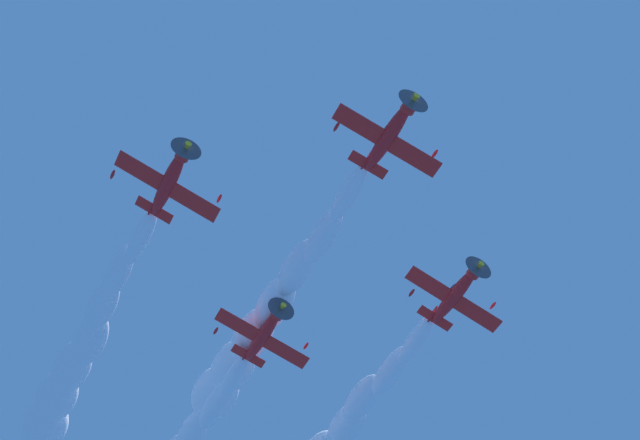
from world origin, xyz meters
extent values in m
ellipsoid|color=red|center=(5.83, -3.55, 63.50)|extent=(3.18, 7.20, 2.14)
cylinder|color=red|center=(5.07, -6.68, 63.10)|extent=(1.54, 1.37, 1.46)
cone|color=yellow|center=(4.91, -7.35, 63.01)|extent=(0.81, 0.93, 0.73)
cylinder|color=#3F3F47|center=(4.95, -7.19, 63.03)|extent=(2.83, 1.03, 2.97)
cube|color=red|center=(5.93, -3.34, 63.35)|extent=(8.87, 3.51, 2.54)
ellipsoid|color=red|center=(10.03, -4.47, 64.43)|extent=(0.55, 1.02, 0.42)
ellipsoid|color=red|center=(1.82, -2.20, 62.28)|extent=(0.55, 1.02, 0.42)
cube|color=red|center=(6.54, -0.57, 63.93)|extent=(3.29, 1.67, 1.01)
cube|color=red|center=(6.42, -0.53, 64.45)|extent=(0.68, 1.36, 1.30)
ellipsoid|color=#1E232D|center=(5.64, -3.89, 63.88)|extent=(1.27, 1.82, 1.03)
ellipsoid|color=red|center=(20.86, 4.22, 63.59)|extent=(3.19, 7.21, 1.87)
cylinder|color=red|center=(20.09, 1.08, 63.35)|extent=(1.59, 1.34, 1.47)
cone|color=yellow|center=(19.93, 0.41, 63.29)|extent=(0.83, 0.92, 0.72)
cylinder|color=#3F3F47|center=(19.97, 0.57, 63.31)|extent=(2.96, 0.94, 3.08)
cube|color=red|center=(20.96, 4.43, 63.44)|extent=(8.73, 3.48, 2.96)
ellipsoid|color=red|center=(25.01, 3.34, 64.77)|extent=(0.56, 1.02, 0.39)
ellipsoid|color=red|center=(16.92, 5.52, 62.12)|extent=(0.56, 1.02, 0.39)
cube|color=red|center=(21.57, 7.23, 63.88)|extent=(3.24, 1.66, 1.14)
cube|color=red|center=(21.42, 7.29, 64.39)|extent=(0.74, 1.33, 1.24)
ellipsoid|color=#1E232D|center=(20.64, 3.91, 63.99)|extent=(1.29, 1.81, 0.99)
ellipsoid|color=red|center=(-4.45, 10.50, 63.15)|extent=(3.16, 7.20, 1.93)
cylinder|color=red|center=(-5.22, 7.36, 62.86)|extent=(1.55, 1.34, 1.44)
cone|color=yellow|center=(-5.38, 6.69, 62.80)|extent=(0.81, 0.92, 0.71)
cylinder|color=#3F3F47|center=(-5.34, 6.84, 62.82)|extent=(2.87, 0.95, 3.00)
cube|color=red|center=(-4.36, 10.71, 63.00)|extent=(8.84, 3.50, 2.58)
ellipsoid|color=red|center=(-0.25, 9.61, 64.13)|extent=(0.55, 1.02, 0.40)
ellipsoid|color=red|center=(-8.46, 11.81, 61.88)|extent=(0.55, 1.02, 0.40)
cube|color=red|center=(-3.74, 13.49, 63.48)|extent=(3.28, 1.67, 1.01)
cube|color=red|center=(-3.87, 13.55, 64.00)|extent=(0.69, 1.33, 1.27)
ellipsoid|color=#1E232D|center=(-4.65, 10.18, 63.55)|extent=(1.27, 1.81, 0.99)
ellipsoid|color=red|center=(11.12, 18.18, 63.29)|extent=(3.13, 7.20, 1.87)
cylinder|color=red|center=(10.35, 15.05, 63.03)|extent=(1.54, 1.33, 1.43)
cone|color=yellow|center=(10.19, 14.37, 62.97)|extent=(0.80, 0.91, 0.70)
cylinder|color=#3F3F47|center=(10.23, 14.53, 62.99)|extent=(2.85, 0.93, 2.97)
cube|color=red|center=(11.21, 18.40, 63.14)|extent=(8.87, 3.51, 2.44)
ellipsoid|color=red|center=(15.33, 17.30, 64.20)|extent=(0.54, 1.02, 0.39)
ellipsoid|color=red|center=(7.09, 19.49, 62.08)|extent=(0.54, 1.02, 0.39)
cube|color=red|center=(11.83, 21.19, 63.60)|extent=(3.29, 1.67, 0.96)
cube|color=red|center=(11.71, 21.24, 64.12)|extent=(0.67, 1.32, 1.26)
ellipsoid|color=#1E232D|center=(10.93, 17.87, 63.69)|extent=(1.26, 1.81, 0.97)
ellipsoid|color=white|center=(7.22, 2.37, 64.13)|extent=(2.89, 6.40, 2.03)
ellipsoid|color=white|center=(8.72, 7.29, 64.64)|extent=(3.37, 6.55, 2.52)
ellipsoid|color=white|center=(9.41, 11.51, 65.05)|extent=(3.85, 6.71, 3.00)
ellipsoid|color=white|center=(10.67, 16.12, 65.39)|extent=(4.33, 6.87, 3.48)
ellipsoid|color=white|center=(11.75, 20.65, 65.87)|extent=(4.81, 7.03, 3.96)
ellipsoid|color=white|center=(13.10, 25.41, 66.47)|extent=(5.30, 7.19, 4.44)
ellipsoid|color=white|center=(14.05, 29.49, 66.64)|extent=(5.78, 7.35, 4.93)
ellipsoid|color=white|center=(22.28, 10.22, 64.22)|extent=(2.89, 6.40, 2.03)
ellipsoid|color=white|center=(23.52, 14.94, 64.69)|extent=(3.37, 6.55, 2.52)
ellipsoid|color=white|center=(24.25, 19.68, 65.08)|extent=(3.85, 6.71, 3.00)
ellipsoid|color=white|center=(26.01, 23.80, 65.66)|extent=(4.33, 6.87, 3.48)
ellipsoid|color=white|center=(-2.92, 16.62, 63.85)|extent=(2.89, 6.40, 2.03)
ellipsoid|color=white|center=(-2.13, 21.42, 64.33)|extent=(3.37, 6.55, 2.52)
ellipsoid|color=white|center=(-1.03, 25.72, 64.82)|extent=(3.85, 6.71, 3.00)
ellipsoid|color=white|center=(0.50, 30.16, 65.07)|extent=(4.33, 6.87, 3.48)
ellipsoid|color=white|center=(1.23, 34.54, 65.50)|extent=(4.81, 7.03, 3.96)
ellipsoid|color=white|center=(2.38, 39.30, 66.04)|extent=(5.30, 7.19, 4.44)
ellipsoid|color=white|center=(3.90, 44.17, 66.58)|extent=(5.78, 7.35, 4.93)
ellipsoid|color=white|center=(12.58, 24.35, 63.87)|extent=(2.89, 6.40, 2.03)
ellipsoid|color=white|center=(13.75, 28.72, 64.23)|extent=(3.37, 6.55, 2.52)
ellipsoid|color=white|center=(14.54, 33.64, 64.69)|extent=(3.85, 6.71, 3.00)
camera|label=1|loc=(-21.27, -27.17, 1.91)|focal=52.61mm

